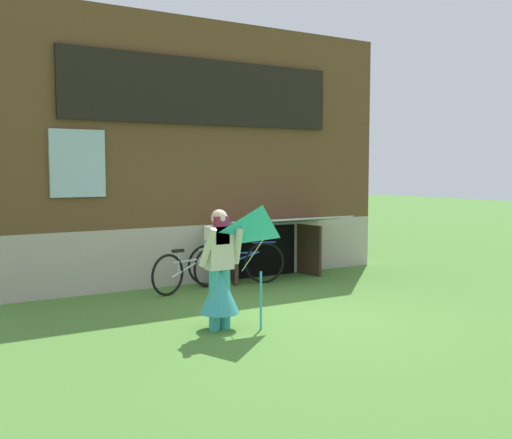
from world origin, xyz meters
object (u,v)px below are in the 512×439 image
(kite, at_px, (263,236))
(bicycle_silver, at_px, (188,270))
(person, at_px, (220,279))
(bicycle_blue, at_px, (237,263))

(kite, distance_m, bicycle_silver, 3.15)
(kite, xyz_separation_m, bicycle_silver, (0.37, 3.00, -0.90))
(kite, height_order, bicycle_silver, kite)
(person, bearing_deg, bicycle_silver, 61.15)
(kite, height_order, bicycle_blue, kite)
(kite, bearing_deg, bicycle_silver, 82.95)
(person, xyz_separation_m, kite, (0.34, -0.52, 0.60))
(kite, bearing_deg, bicycle_blue, 65.94)
(person, relative_size, kite, 1.02)
(bicycle_blue, xyz_separation_m, bicycle_silver, (-1.01, -0.09, -0.03))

